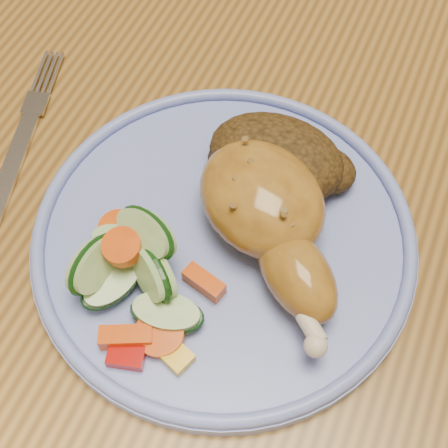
# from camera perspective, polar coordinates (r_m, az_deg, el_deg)

# --- Properties ---
(ground) EXTENTS (4.00, 4.00, 0.00)m
(ground) POSITION_cam_1_polar(r_m,az_deg,el_deg) (1.21, 5.23, -15.49)
(ground) COLOR brown
(ground) RESTS_ON ground
(dining_table) EXTENTS (0.90, 1.40, 0.75)m
(dining_table) POSITION_cam_1_polar(r_m,az_deg,el_deg) (0.60, 10.25, 2.08)
(dining_table) COLOR olive
(dining_table) RESTS_ON ground
(plate) EXTENTS (0.28, 0.28, 0.01)m
(plate) POSITION_cam_1_polar(r_m,az_deg,el_deg) (0.46, 0.00, -1.34)
(plate) COLOR #7182D1
(plate) RESTS_ON dining_table
(plate_rim) EXTENTS (0.28, 0.28, 0.01)m
(plate_rim) POSITION_cam_1_polar(r_m,az_deg,el_deg) (0.45, 0.00, -0.65)
(plate_rim) COLOR #7182D1
(plate_rim) RESTS_ON plate
(chicken_leg) EXTENTS (0.15, 0.16, 0.05)m
(chicken_leg) POSITION_cam_1_polar(r_m,az_deg,el_deg) (0.44, 4.22, 0.77)
(chicken_leg) COLOR #A47022
(chicken_leg) RESTS_ON plate
(rice_pilaf) EXTENTS (0.11, 0.08, 0.05)m
(rice_pilaf) POSITION_cam_1_polar(r_m,az_deg,el_deg) (0.48, 5.05, 5.92)
(rice_pilaf) COLOR #422D10
(rice_pilaf) RESTS_ON plate
(vegetable_pile) EXTENTS (0.11, 0.11, 0.06)m
(vegetable_pile) POSITION_cam_1_polar(r_m,az_deg,el_deg) (0.43, -8.18, -4.49)
(vegetable_pile) COLOR #A50A05
(vegetable_pile) RESTS_ON plate
(fork) EXTENTS (0.06, 0.17, 0.00)m
(fork) POSITION_cam_1_polar(r_m,az_deg,el_deg) (0.54, -18.14, 6.93)
(fork) COLOR silver
(fork) RESTS_ON dining_table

